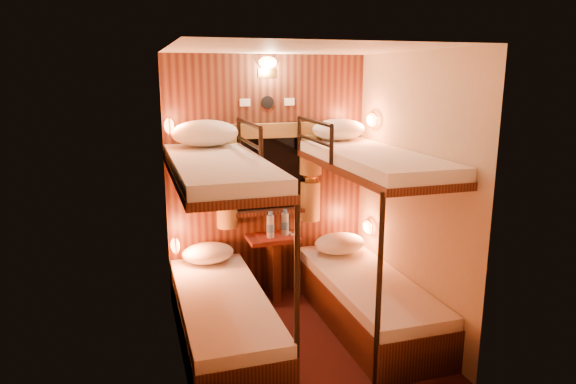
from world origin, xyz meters
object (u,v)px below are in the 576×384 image
object	(u,v)px
table	(273,259)
bunk_right	(367,266)
bottle_left	(270,227)
bottle_right	(285,224)
bunk_left	(222,283)

from	to	relation	value
table	bunk_right	bearing A→B (deg)	-50.33
table	bottle_left	world-z (taller)	bottle_left
bunk_right	bottle_right	world-z (taller)	bunk_right
bottle_left	bottle_right	distance (m)	0.16
table	bottle_right	size ratio (longest dim) A/B	2.46
table	bottle_right	distance (m)	0.37
bunk_right	bottle_right	distance (m)	0.96
bunk_left	bunk_right	xyz separation A→B (m)	(1.30, 0.00, 0.00)
bunk_right	bottle_right	bearing A→B (deg)	123.85
bunk_left	bunk_right	size ratio (longest dim) A/B	1.00
bottle_left	bunk_left	bearing A→B (deg)	-129.48
bunk_left	bottle_right	distance (m)	1.12
bottle_left	bottle_right	size ratio (longest dim) A/B	1.00
table	bunk_left	bearing A→B (deg)	-129.67
bunk_right	table	size ratio (longest dim) A/B	2.90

